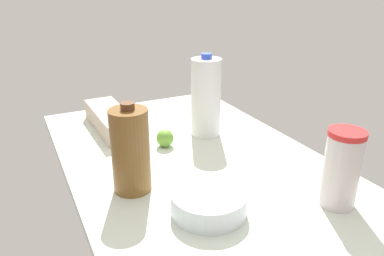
{
  "coord_description": "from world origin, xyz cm",
  "views": [
    {
      "loc": [
        95.42,
        -47.21,
        56.72
      ],
      "look_at": [
        0.0,
        0.0,
        13.0
      ],
      "focal_mm": 35.0,
      "sensor_mm": 36.0,
      "label": 1
    }
  ],
  "objects_px": {
    "tumbler_cup": "(342,169)",
    "milk_jug": "(206,97)",
    "shaker_bottle": "(207,84)",
    "chocolate_milk_jug": "(131,151)",
    "egg_carton": "(110,120)",
    "lime_near_front": "(165,138)",
    "mixing_bowl": "(209,202)"
  },
  "relations": [
    {
      "from": "milk_jug",
      "to": "shaker_bottle",
      "type": "relative_size",
      "value": 1.45
    },
    {
      "from": "chocolate_milk_jug",
      "to": "egg_carton",
      "type": "relative_size",
      "value": 0.73
    },
    {
      "from": "chocolate_milk_jug",
      "to": "egg_carton",
      "type": "bearing_deg",
      "value": 172.53
    },
    {
      "from": "milk_jug",
      "to": "shaker_bottle",
      "type": "bearing_deg",
      "value": 150.69
    },
    {
      "from": "tumbler_cup",
      "to": "egg_carton",
      "type": "xyz_separation_m",
      "value": [
        -0.74,
        -0.38,
        -0.06
      ]
    },
    {
      "from": "egg_carton",
      "to": "tumbler_cup",
      "type": "bearing_deg",
      "value": 25.77
    },
    {
      "from": "mixing_bowl",
      "to": "chocolate_milk_jug",
      "type": "bearing_deg",
      "value": -144.67
    },
    {
      "from": "tumbler_cup",
      "to": "egg_carton",
      "type": "height_order",
      "value": "tumbler_cup"
    },
    {
      "from": "mixing_bowl",
      "to": "milk_jug",
      "type": "height_order",
      "value": "milk_jug"
    },
    {
      "from": "chocolate_milk_jug",
      "to": "egg_carton",
      "type": "xyz_separation_m",
      "value": [
        -0.44,
        0.06,
        -0.08
      ]
    },
    {
      "from": "mixing_bowl",
      "to": "lime_near_front",
      "type": "xyz_separation_m",
      "value": [
        -0.4,
        0.05,
        0.0
      ]
    },
    {
      "from": "egg_carton",
      "to": "shaker_bottle",
      "type": "relative_size",
      "value": 1.65
    },
    {
      "from": "tumbler_cup",
      "to": "milk_jug",
      "type": "height_order",
      "value": "milk_jug"
    },
    {
      "from": "mixing_bowl",
      "to": "tumbler_cup",
      "type": "bearing_deg",
      "value": 70.06
    },
    {
      "from": "mixing_bowl",
      "to": "shaker_bottle",
      "type": "height_order",
      "value": "shaker_bottle"
    },
    {
      "from": "milk_jug",
      "to": "egg_carton",
      "type": "height_order",
      "value": "milk_jug"
    },
    {
      "from": "egg_carton",
      "to": "milk_jug",
      "type": "bearing_deg",
      "value": 55.01
    },
    {
      "from": "mixing_bowl",
      "to": "lime_near_front",
      "type": "distance_m",
      "value": 0.4
    },
    {
      "from": "egg_carton",
      "to": "lime_near_front",
      "type": "relative_size",
      "value": 5.66
    },
    {
      "from": "milk_jug",
      "to": "egg_carton",
      "type": "xyz_separation_m",
      "value": [
        -0.2,
        -0.3,
        -0.1
      ]
    },
    {
      "from": "chocolate_milk_jug",
      "to": "tumbler_cup",
      "type": "relative_size",
      "value": 1.22
    },
    {
      "from": "mixing_bowl",
      "to": "egg_carton",
      "type": "distance_m",
      "value": 0.63
    },
    {
      "from": "shaker_bottle",
      "to": "chocolate_milk_jug",
      "type": "bearing_deg",
      "value": -44.63
    },
    {
      "from": "chocolate_milk_jug",
      "to": "milk_jug",
      "type": "distance_m",
      "value": 0.43
    },
    {
      "from": "tumbler_cup",
      "to": "milk_jug",
      "type": "distance_m",
      "value": 0.55
    },
    {
      "from": "chocolate_milk_jug",
      "to": "shaker_bottle",
      "type": "height_order",
      "value": "chocolate_milk_jug"
    },
    {
      "from": "chocolate_milk_jug",
      "to": "lime_near_front",
      "type": "distance_m",
      "value": 0.29
    },
    {
      "from": "tumbler_cup",
      "to": "shaker_bottle",
      "type": "xyz_separation_m",
      "value": [
        -0.8,
        0.06,
        0.0
      ]
    },
    {
      "from": "mixing_bowl",
      "to": "tumbler_cup",
      "type": "xyz_separation_m",
      "value": [
        0.11,
        0.31,
        0.07
      ]
    },
    {
      "from": "tumbler_cup",
      "to": "shaker_bottle",
      "type": "height_order",
      "value": "shaker_bottle"
    },
    {
      "from": "tumbler_cup",
      "to": "chocolate_milk_jug",
      "type": "bearing_deg",
      "value": -124.13
    },
    {
      "from": "mixing_bowl",
      "to": "milk_jug",
      "type": "xyz_separation_m",
      "value": [
        -0.43,
        0.22,
        0.11
      ]
    }
  ]
}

